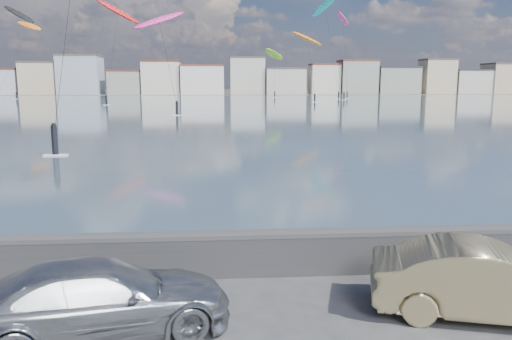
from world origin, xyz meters
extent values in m
plane|color=#333335|center=(0.00, 0.00, 0.00)|extent=(700.00, 700.00, 0.00)
cube|color=#35525D|center=(0.00, 91.50, 0.01)|extent=(500.00, 177.00, 0.00)
cube|color=#4C473D|center=(0.00, 200.00, 0.01)|extent=(500.00, 60.00, 0.00)
cube|color=#28282B|center=(0.00, 2.70, 0.45)|extent=(400.00, 0.35, 0.90)
cylinder|color=#28282B|center=(0.00, 2.70, 0.90)|extent=(400.00, 0.36, 0.36)
cube|color=#B2B7C6|center=(-79.00, 186.00, 4.50)|extent=(11.00, 10.00, 9.00)
cube|color=#562D23|center=(-79.00, 186.00, 9.30)|extent=(11.22, 10.20, 0.60)
cube|color=beige|center=(-66.00, 186.00, 5.75)|extent=(13.00, 11.00, 11.50)
cube|color=#4C423D|center=(-66.00, 186.00, 11.80)|extent=(13.26, 11.22, 0.60)
cube|color=#9EA8B7|center=(-51.50, 186.00, 7.00)|extent=(15.00, 12.00, 14.00)
cube|color=#4C423D|center=(-51.50, 186.00, 14.30)|extent=(15.30, 12.24, 0.60)
cube|color=gray|center=(-35.00, 186.00, 4.25)|extent=(12.00, 10.00, 8.50)
cube|color=#562D23|center=(-35.00, 186.00, 8.80)|extent=(12.24, 10.20, 0.60)
cube|color=beige|center=(-21.50, 186.00, 6.00)|extent=(14.00, 11.00, 12.00)
cube|color=#562D23|center=(-21.50, 186.00, 12.30)|extent=(14.28, 11.22, 0.60)
cube|color=white|center=(-6.00, 186.00, 5.25)|extent=(16.00, 13.00, 10.50)
cube|color=brown|center=(-6.00, 186.00, 10.80)|extent=(16.32, 13.26, 0.60)
cube|color=beige|center=(11.00, 186.00, 6.75)|extent=(13.00, 10.00, 13.50)
cube|color=#4C423D|center=(11.00, 186.00, 13.80)|extent=(13.26, 10.20, 0.60)
cube|color=beige|center=(25.50, 186.00, 4.75)|extent=(15.00, 12.00, 9.50)
cube|color=#4C423D|center=(25.50, 186.00, 9.80)|extent=(15.30, 12.24, 0.60)
cube|color=silver|center=(41.00, 186.00, 5.50)|extent=(11.00, 9.00, 11.00)
cube|color=brown|center=(41.00, 186.00, 11.30)|extent=(11.22, 9.18, 0.60)
cube|color=gray|center=(54.00, 186.00, 6.25)|extent=(14.00, 11.00, 12.50)
cube|color=brown|center=(54.00, 186.00, 12.80)|extent=(14.28, 11.22, 0.60)
cube|color=gray|center=(69.50, 186.00, 5.00)|extent=(16.00, 12.00, 10.00)
cube|color=#2D2D33|center=(69.50, 186.00, 10.30)|extent=(16.32, 12.24, 0.60)
cube|color=beige|center=(86.00, 186.00, 6.50)|extent=(12.00, 10.00, 13.00)
cube|color=#4C423D|center=(86.00, 186.00, 13.30)|extent=(12.24, 10.20, 0.60)
cube|color=beige|center=(99.50, 186.00, 4.50)|extent=(14.00, 11.00, 9.00)
cube|color=#2D2D33|center=(99.50, 186.00, 9.30)|extent=(14.28, 11.22, 0.60)
cube|color=#CCB293|center=(114.00, 186.00, 5.75)|extent=(15.00, 12.00, 11.50)
cube|color=#4C423D|center=(114.00, 186.00, 11.80)|extent=(15.30, 12.24, 0.60)
imported|color=#A5A9AD|center=(-1.96, 0.23, 0.65)|extent=(4.78, 2.83, 1.30)
imported|color=tan|center=(5.04, 0.36, 0.70)|extent=(4.46, 2.55, 1.39)
ellipsoid|color=red|center=(-21.30, 105.73, 19.46)|extent=(9.79, 7.42, 6.46)
cube|color=white|center=(-22.11, 93.36, 0.05)|extent=(1.40, 0.42, 0.08)
cylinder|color=black|center=(-22.11, 93.36, 0.95)|extent=(0.36, 0.36, 1.70)
sphere|color=black|center=(-22.11, 93.36, 1.85)|extent=(0.28, 0.28, 0.28)
cylinder|color=black|center=(-21.71, 99.55, 10.38)|extent=(0.84, 12.40, 18.17)
ellipsoid|color=#8CD826|center=(17.03, 147.44, 12.97)|extent=(8.38, 10.78, 4.32)
cube|color=white|center=(16.70, 141.37, 0.05)|extent=(1.40, 0.42, 0.08)
cylinder|color=black|center=(16.70, 141.37, 0.95)|extent=(0.36, 0.36, 1.70)
sphere|color=black|center=(16.70, 141.37, 1.85)|extent=(0.28, 0.28, 0.28)
cylinder|color=black|center=(16.86, 144.40, 7.13)|extent=(0.36, 6.10, 11.68)
ellipsoid|color=orange|center=(22.55, 120.41, 15.34)|extent=(9.59, 6.62, 4.40)
cube|color=white|center=(21.70, 104.41, 0.05)|extent=(1.40, 0.42, 0.08)
cylinder|color=black|center=(21.70, 104.41, 0.95)|extent=(0.36, 0.36, 1.70)
sphere|color=black|center=(21.70, 104.41, 1.85)|extent=(0.28, 0.28, 0.28)
cylinder|color=black|center=(22.13, 112.41, 8.32)|extent=(0.88, 16.02, 14.06)
cube|color=white|center=(32.58, 126.96, 0.05)|extent=(1.40, 0.42, 0.08)
cylinder|color=black|center=(32.58, 126.96, 0.95)|extent=(0.36, 0.36, 1.70)
sphere|color=black|center=(32.58, 126.96, 1.85)|extent=(0.28, 0.28, 0.28)
cylinder|color=black|center=(30.90, 132.25, 16.32)|extent=(3.40, 10.62, 30.04)
ellipsoid|color=black|center=(-57.65, 147.33, 24.03)|extent=(10.30, 5.14, 6.53)
cube|color=white|center=(-54.87, 133.35, 0.05)|extent=(1.40, 0.42, 0.08)
cylinder|color=black|center=(-54.87, 133.35, 0.95)|extent=(0.36, 0.36, 1.70)
sphere|color=black|center=(-54.87, 133.35, 1.85)|extent=(0.28, 0.28, 0.28)
cylinder|color=black|center=(-56.26, 140.34, 12.66)|extent=(2.82, 14.01, 22.74)
ellipsoid|color=#E5338C|center=(36.67, 141.25, 22.78)|extent=(6.38, 7.94, 5.01)
cube|color=white|center=(36.19, 131.78, 0.05)|extent=(1.40, 0.42, 0.08)
cylinder|color=black|center=(36.19, 131.78, 0.95)|extent=(0.36, 0.36, 1.70)
sphere|color=black|center=(36.19, 131.78, 1.85)|extent=(0.28, 0.28, 0.28)
cylinder|color=black|center=(36.43, 136.52, 12.04)|extent=(0.51, 9.50, 21.49)
ellipsoid|color=#E5338C|center=(-8.91, 72.01, 13.78)|extent=(8.80, 6.31, 4.27)
cube|color=white|center=(-5.54, 59.91, 0.05)|extent=(1.40, 0.42, 0.08)
cylinder|color=black|center=(-5.54, 59.91, 0.95)|extent=(0.36, 0.36, 1.70)
sphere|color=black|center=(-5.54, 59.91, 1.85)|extent=(0.28, 0.28, 0.28)
cylinder|color=black|center=(-7.23, 65.96, 7.54)|extent=(3.40, 12.13, 12.50)
ellipsoid|color=#19BFBF|center=(29.02, 131.69, 24.91)|extent=(7.23, 9.37, 5.54)
cube|color=white|center=(31.94, 118.38, 0.05)|extent=(1.40, 0.42, 0.08)
cylinder|color=black|center=(31.94, 118.38, 0.95)|extent=(0.36, 0.36, 1.70)
sphere|color=black|center=(31.94, 118.38, 1.85)|extent=(0.28, 0.28, 0.28)
cylinder|color=black|center=(30.48, 125.04, 13.10)|extent=(2.96, 13.34, 23.62)
ellipsoid|color=orange|center=(-53.24, 142.33, 20.27)|extent=(9.26, 6.94, 4.40)
cylinder|color=black|center=(-55.15, 134.64, 10.78)|extent=(3.84, 15.40, 18.99)
cube|color=white|center=(-9.70, 22.38, 0.05)|extent=(1.40, 0.42, 0.08)
cylinder|color=black|center=(-9.70, 22.38, 0.95)|extent=(0.36, 0.36, 1.70)
sphere|color=black|center=(-9.70, 22.38, 1.85)|extent=(0.28, 0.28, 0.28)
camera|label=1|loc=(0.12, -8.01, 4.30)|focal=35.00mm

